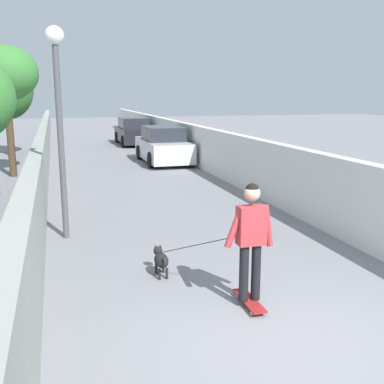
% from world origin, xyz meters
% --- Properties ---
extents(ground_plane, '(80.00, 80.00, 0.00)m').
position_xyz_m(ground_plane, '(14.00, 0.00, 0.00)').
color(ground_plane, gray).
extents(wall_left, '(48.00, 0.30, 1.59)m').
position_xyz_m(wall_left, '(12.00, 3.00, 0.79)').
color(wall_left, '#999E93').
rests_on(wall_left, ground).
extents(fence_right, '(48.00, 0.30, 1.64)m').
position_xyz_m(fence_right, '(12.00, -3.00, 0.82)').
color(fence_right, silver).
rests_on(fence_right, ground).
extents(tree_left_near, '(2.22, 2.22, 4.53)m').
position_xyz_m(tree_left_near, '(13.00, 4.06, 3.55)').
color(tree_left_near, '#473523').
rests_on(tree_left_near, ground).
extents(tree_left_mid, '(2.42, 2.42, 4.55)m').
position_xyz_m(tree_left_mid, '(19.00, 4.60, 3.12)').
color(tree_left_mid, brown).
rests_on(tree_left_mid, ground).
extents(lamp_post, '(0.36, 0.36, 4.15)m').
position_xyz_m(lamp_post, '(5.09, 2.45, 2.86)').
color(lamp_post, '#4C4C51').
rests_on(lamp_post, ground).
extents(skateboard, '(0.80, 0.22, 0.08)m').
position_xyz_m(skateboard, '(1.17, 0.09, 0.07)').
color(skateboard, maroon).
rests_on(skateboard, ground).
extents(person_skateboarder, '(0.23, 0.71, 1.66)m').
position_xyz_m(person_skateboarder, '(1.17, 0.09, 1.05)').
color(person_skateboarder, black).
rests_on(person_skateboarder, skateboard).
extents(dog, '(1.73, 1.06, 1.06)m').
position_xyz_m(dog, '(2.58, 1.02, 0.27)').
color(dog, black).
rests_on(dog, ground).
extents(car_near, '(4.15, 1.80, 1.54)m').
position_xyz_m(car_near, '(14.75, -1.85, 0.71)').
color(car_near, silver).
rests_on(car_near, ground).
extents(car_far, '(4.23, 1.80, 1.54)m').
position_xyz_m(car_far, '(22.35, -1.85, 0.72)').
color(car_far, black).
rests_on(car_far, ground).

